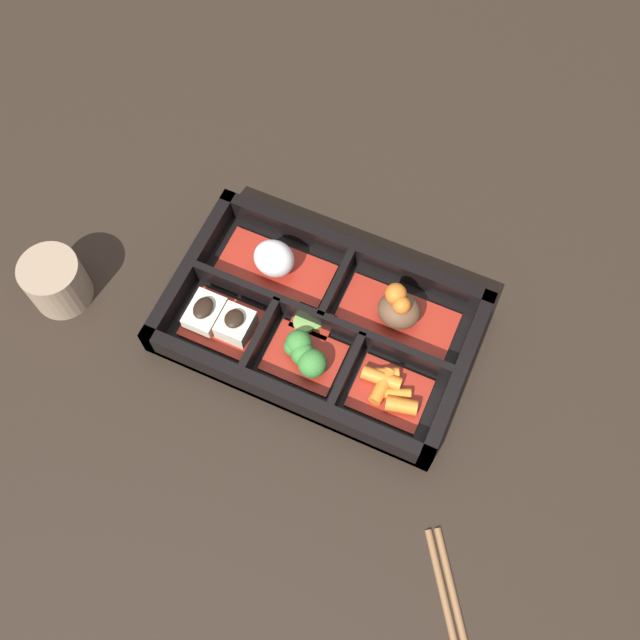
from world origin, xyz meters
name	(u,v)px	position (x,y,z in m)	size (l,w,h in m)	color
ground_plane	(320,330)	(0.00, 0.00, 0.00)	(3.00, 3.00, 0.00)	black
bento_base	(320,328)	(0.00, 0.00, 0.01)	(0.32, 0.20, 0.01)	black
bento_rim	(319,323)	(0.00, 0.00, 0.02)	(0.32, 0.20, 0.04)	black
bowl_rice	(274,262)	(-0.07, 0.04, 0.03)	(0.13, 0.06, 0.05)	maroon
bowl_stew	(398,311)	(0.07, 0.04, 0.03)	(0.13, 0.06, 0.05)	maroon
bowl_tofu	(221,320)	(-0.10, -0.04, 0.02)	(0.08, 0.06, 0.04)	maroon
bowl_greens	(305,355)	(0.00, -0.04, 0.02)	(0.08, 0.06, 0.04)	maroon
bowl_carrots	(389,390)	(0.09, -0.04, 0.02)	(0.08, 0.06, 0.02)	maroon
bowl_pickles	(311,322)	(-0.01, 0.00, 0.02)	(0.04, 0.03, 0.01)	maroon
tea_cup	(55,281)	(-0.28, -0.08, 0.03)	(0.06, 0.06, 0.06)	gray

